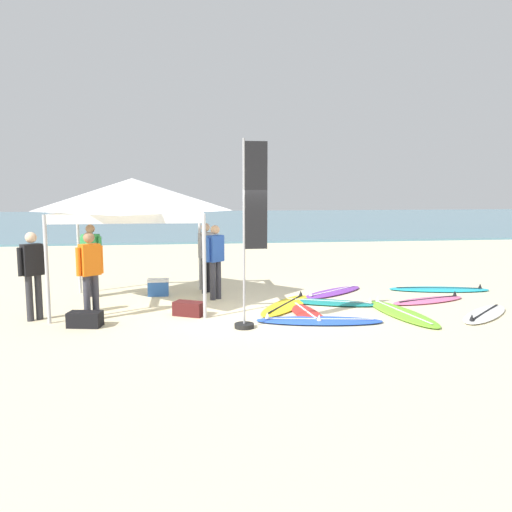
{
  "coord_description": "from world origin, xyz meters",
  "views": [
    {
      "loc": [
        -1.51,
        -10.05,
        2.5
      ],
      "look_at": [
        0.08,
        1.48,
        1.0
      ],
      "focal_mm": 36.02,
      "sensor_mm": 36.0,
      "label": 1
    }
  ],
  "objects_px": {
    "gear_bag_near_tent": "(189,309)",
    "surfboard_white": "(485,314)",
    "surfboard_yellow": "(286,305)",
    "surfboard_teal": "(329,302)",
    "gear_bag_by_pole": "(85,319)",
    "surfboard_cyan": "(439,289)",
    "surfboard_red": "(307,313)",
    "person_blue": "(215,257)",
    "person_black": "(33,270)",
    "banner_flag": "(250,242)",
    "cooler_box": "(158,287)",
    "person_orange": "(90,270)",
    "person_green": "(91,255)",
    "surfboard_purple": "(333,292)",
    "surfboard_lime": "(402,313)",
    "canopy_tent": "(133,195)",
    "surfboard_blue": "(319,321)",
    "person_grey": "(206,253)",
    "surfboard_pink": "(429,300)"
  },
  "relations": [
    {
      "from": "person_black",
      "to": "surfboard_lime",
      "type": "bearing_deg",
      "value": -4.51
    },
    {
      "from": "surfboard_purple",
      "to": "surfboard_red",
      "type": "bearing_deg",
      "value": -119.4
    },
    {
      "from": "gear_bag_by_pole",
      "to": "surfboard_yellow",
      "type": "bearing_deg",
      "value": 15.42
    },
    {
      "from": "person_black",
      "to": "banner_flag",
      "type": "distance_m",
      "value": 4.25
    },
    {
      "from": "person_orange",
      "to": "cooler_box",
      "type": "height_order",
      "value": "person_orange"
    },
    {
      "from": "person_blue",
      "to": "surfboard_pink",
      "type": "bearing_deg",
      "value": -10.88
    },
    {
      "from": "canopy_tent",
      "to": "cooler_box",
      "type": "relative_size",
      "value": 6.09
    },
    {
      "from": "person_black",
      "to": "gear_bag_near_tent",
      "type": "bearing_deg",
      "value": -0.7
    },
    {
      "from": "person_blue",
      "to": "person_grey",
      "type": "bearing_deg",
      "value": 102.83
    },
    {
      "from": "surfboard_yellow",
      "to": "surfboard_cyan",
      "type": "bearing_deg",
      "value": 16.6
    },
    {
      "from": "surfboard_purple",
      "to": "gear_bag_near_tent",
      "type": "xyz_separation_m",
      "value": [
        -3.48,
        -1.74,
        0.1
      ]
    },
    {
      "from": "surfboard_yellow",
      "to": "person_blue",
      "type": "height_order",
      "value": "person_blue"
    },
    {
      "from": "surfboard_pink",
      "to": "person_orange",
      "type": "bearing_deg",
      "value": -174.81
    },
    {
      "from": "person_orange",
      "to": "canopy_tent",
      "type": "bearing_deg",
      "value": 61.47
    },
    {
      "from": "surfboard_red",
      "to": "person_blue",
      "type": "height_order",
      "value": "person_blue"
    },
    {
      "from": "surfboard_yellow",
      "to": "person_grey",
      "type": "height_order",
      "value": "person_grey"
    },
    {
      "from": "banner_flag",
      "to": "surfboard_blue",
      "type": "bearing_deg",
      "value": 8.09
    },
    {
      "from": "canopy_tent",
      "to": "surfboard_yellow",
      "type": "height_order",
      "value": "canopy_tent"
    },
    {
      "from": "surfboard_white",
      "to": "person_grey",
      "type": "xyz_separation_m",
      "value": [
        -5.43,
        3.09,
        0.95
      ]
    },
    {
      "from": "gear_bag_near_tent",
      "to": "surfboard_white",
      "type": "bearing_deg",
      "value": -8.01
    },
    {
      "from": "surfboard_yellow",
      "to": "banner_flag",
      "type": "bearing_deg",
      "value": -121.77
    },
    {
      "from": "canopy_tent",
      "to": "person_orange",
      "type": "height_order",
      "value": "canopy_tent"
    },
    {
      "from": "canopy_tent",
      "to": "surfboard_pink",
      "type": "height_order",
      "value": "canopy_tent"
    },
    {
      "from": "person_black",
      "to": "person_green",
      "type": "height_order",
      "value": "same"
    },
    {
      "from": "surfboard_yellow",
      "to": "person_black",
      "type": "xyz_separation_m",
      "value": [
        -5.03,
        -0.46,
        0.95
      ]
    },
    {
      "from": "person_grey",
      "to": "cooler_box",
      "type": "distance_m",
      "value": 1.4
    },
    {
      "from": "banner_flag",
      "to": "person_orange",
      "type": "bearing_deg",
      "value": 161.89
    },
    {
      "from": "cooler_box",
      "to": "surfboard_cyan",
      "type": "bearing_deg",
      "value": -2.99
    },
    {
      "from": "surfboard_red",
      "to": "person_black",
      "type": "height_order",
      "value": "person_black"
    },
    {
      "from": "surfboard_cyan",
      "to": "person_black",
      "type": "xyz_separation_m",
      "value": [
        -9.18,
        -1.7,
        0.95
      ]
    },
    {
      "from": "surfboard_cyan",
      "to": "person_blue",
      "type": "distance_m",
      "value": 5.69
    },
    {
      "from": "surfboard_white",
      "to": "person_orange",
      "type": "xyz_separation_m",
      "value": [
        -7.74,
        0.72,
        0.95
      ]
    },
    {
      "from": "canopy_tent",
      "to": "banner_flag",
      "type": "relative_size",
      "value": 0.9
    },
    {
      "from": "surfboard_white",
      "to": "cooler_box",
      "type": "relative_size",
      "value": 3.77
    },
    {
      "from": "surfboard_yellow",
      "to": "surfboard_teal",
      "type": "distance_m",
      "value": 1.01
    },
    {
      "from": "surfboard_pink",
      "to": "cooler_box",
      "type": "bearing_deg",
      "value": 165.72
    },
    {
      "from": "canopy_tent",
      "to": "surfboard_teal",
      "type": "bearing_deg",
      "value": -7.67
    },
    {
      "from": "surfboard_red",
      "to": "cooler_box",
      "type": "distance_m",
      "value": 3.87
    },
    {
      "from": "surfboard_pink",
      "to": "banner_flag",
      "type": "relative_size",
      "value": 0.59
    },
    {
      "from": "person_black",
      "to": "person_green",
      "type": "relative_size",
      "value": 1.0
    },
    {
      "from": "surfboard_cyan",
      "to": "person_black",
      "type": "bearing_deg",
      "value": -169.53
    },
    {
      "from": "person_green",
      "to": "gear_bag_by_pole",
      "type": "xyz_separation_m",
      "value": [
        0.33,
        -2.75,
        -0.85
      ]
    },
    {
      "from": "person_grey",
      "to": "person_blue",
      "type": "distance_m",
      "value": 0.82
    },
    {
      "from": "surfboard_red",
      "to": "surfboard_teal",
      "type": "xyz_separation_m",
      "value": [
        0.73,
        0.9,
        -0.0
      ]
    },
    {
      "from": "surfboard_purple",
      "to": "person_grey",
      "type": "relative_size",
      "value": 1.18
    },
    {
      "from": "surfboard_yellow",
      "to": "gear_bag_near_tent",
      "type": "distance_m",
      "value": 2.14
    },
    {
      "from": "surfboard_yellow",
      "to": "surfboard_cyan",
      "type": "distance_m",
      "value": 4.33
    },
    {
      "from": "person_green",
      "to": "surfboard_purple",
      "type": "bearing_deg",
      "value": -4.08
    },
    {
      "from": "surfboard_yellow",
      "to": "surfboard_purple",
      "type": "bearing_deg",
      "value": 41.49
    },
    {
      "from": "gear_bag_near_tent",
      "to": "surfboard_teal",
      "type": "bearing_deg",
      "value": 11.63
    }
  ]
}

